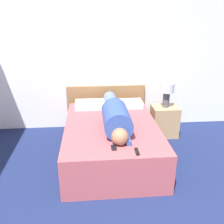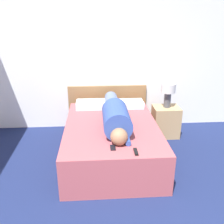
# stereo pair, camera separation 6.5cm
# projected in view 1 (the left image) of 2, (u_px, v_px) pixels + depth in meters

# --- Properties ---
(wall_back) EXTENTS (5.99, 0.06, 2.60)m
(wall_back) POSITION_uv_depth(u_px,v_px,m) (117.00, 60.00, 4.59)
(wall_back) COLOR white
(wall_back) RESTS_ON ground_plane
(bed) EXTENTS (1.36, 1.97, 0.55)m
(bed) POSITION_uv_depth(u_px,v_px,m) (111.00, 140.00, 3.82)
(bed) COLOR #A84C51
(bed) RESTS_ON ground_plane
(headboard) EXTENTS (1.48, 0.04, 0.83)m
(headboard) POSITION_uv_depth(u_px,v_px,m) (106.00, 107.00, 4.83)
(headboard) COLOR olive
(headboard) RESTS_ON ground_plane
(nightstand) EXTENTS (0.46, 0.38, 0.55)m
(nightstand) POSITION_uv_depth(u_px,v_px,m) (164.00, 121.00, 4.51)
(nightstand) COLOR tan
(nightstand) RESTS_ON ground_plane
(table_lamp) EXTENTS (0.24, 0.24, 0.43)m
(table_lamp) POSITION_uv_depth(u_px,v_px,m) (167.00, 91.00, 4.31)
(table_lamp) COLOR #4C4C51
(table_lamp) RESTS_ON nightstand
(person_lying) EXTENTS (0.37, 1.68, 0.37)m
(person_lying) POSITION_uv_depth(u_px,v_px,m) (115.00, 115.00, 3.62)
(person_lying) COLOR #936B4C
(person_lying) RESTS_ON bed
(pillow_near_headboard) EXTENTS (0.56, 0.31, 0.12)m
(pillow_near_headboard) POSITION_uv_depth(u_px,v_px,m) (92.00, 105.00, 4.36)
(pillow_near_headboard) COLOR white
(pillow_near_headboard) RESTS_ON bed
(pillow_second) EXTENTS (0.53, 0.31, 0.10)m
(pillow_second) POSITION_uv_depth(u_px,v_px,m) (127.00, 104.00, 4.41)
(pillow_second) COLOR white
(pillow_second) RESTS_ON bed
(tv_remote) EXTENTS (0.04, 0.15, 0.02)m
(tv_remote) POSITION_uv_depth(u_px,v_px,m) (137.00, 151.00, 2.95)
(tv_remote) COLOR black
(tv_remote) RESTS_ON bed
(cell_phone) EXTENTS (0.06, 0.13, 0.01)m
(cell_phone) POSITION_uv_depth(u_px,v_px,m) (114.00, 148.00, 3.04)
(cell_phone) COLOR black
(cell_phone) RESTS_ON bed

